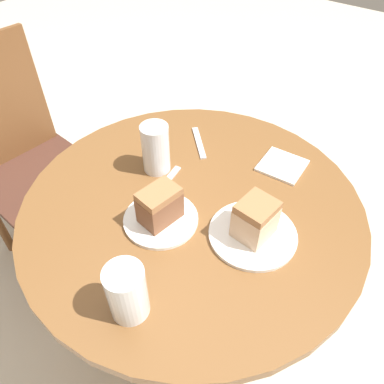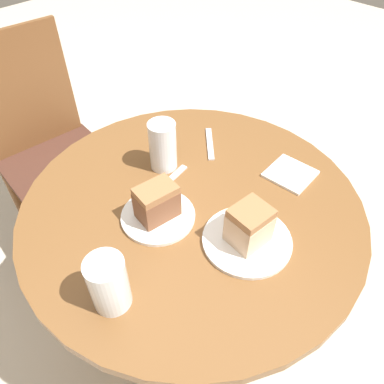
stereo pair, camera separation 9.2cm
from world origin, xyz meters
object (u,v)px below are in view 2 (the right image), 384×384
at_px(plate_near, 158,216).
at_px(glass_lemonade, 163,148).
at_px(cake_slice_near, 157,202).
at_px(glass_water, 109,285).
at_px(chair, 51,149).
at_px(cake_slice_far, 249,226).
at_px(plate_far, 246,241).

bearing_deg(plate_near, glass_lemonade, 43.17).
xyz_separation_m(cake_slice_near, glass_lemonade, (0.15, 0.14, 0.01)).
bearing_deg(glass_lemonade, glass_water, -146.52).
distance_m(chair, plate_near, 0.81).
xyz_separation_m(cake_slice_far, glass_water, (-0.32, 0.10, 0.00)).
height_order(plate_far, cake_slice_far, cake_slice_far).
distance_m(cake_slice_near, cake_slice_far, 0.23).
bearing_deg(cake_slice_far, cake_slice_near, 114.50).
xyz_separation_m(plate_near, cake_slice_far, (0.10, -0.21, 0.06)).
distance_m(cake_slice_far, glass_water, 0.34).
distance_m(cake_slice_near, glass_lemonade, 0.20).
distance_m(plate_far, cake_slice_far, 0.06).
relative_size(cake_slice_near, glass_water, 0.82).
bearing_deg(cake_slice_far, glass_water, 161.88).
height_order(plate_near, cake_slice_near, cake_slice_near).
xyz_separation_m(cake_slice_near, glass_water, (-0.22, -0.11, 0.00)).
distance_m(cake_slice_far, glass_lemonade, 0.35).
bearing_deg(cake_slice_near, cake_slice_far, -65.50).
relative_size(plate_near, plate_far, 0.88).
distance_m(cake_slice_near, glass_water, 0.25).
bearing_deg(plate_near, cake_slice_far, -65.50).
bearing_deg(cake_slice_far, glass_lemonade, 81.58).
relative_size(cake_slice_near, cake_slice_far, 1.07).
height_order(chair, plate_far, chair).
distance_m(plate_far, glass_lemonade, 0.36).
xyz_separation_m(plate_near, glass_water, (-0.22, -0.11, 0.06)).
bearing_deg(plate_far, cake_slice_far, 0.00).
height_order(chair, cake_slice_near, chair).
distance_m(plate_near, plate_far, 0.23).
xyz_separation_m(plate_near, glass_lemonade, (0.15, 0.14, 0.06)).
xyz_separation_m(plate_far, glass_water, (-0.32, 0.10, 0.06)).
bearing_deg(glass_lemonade, cake_slice_far, -98.42).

